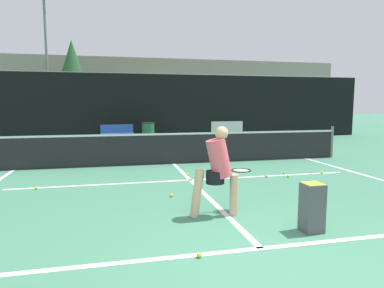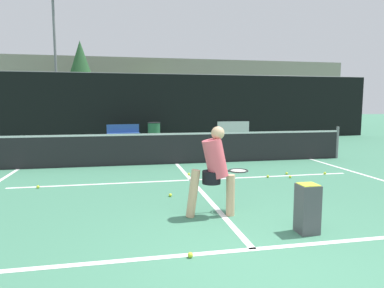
# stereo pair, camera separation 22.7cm
# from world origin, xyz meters

# --- Properties ---
(ground_plane) EXTENTS (100.00, 100.00, 0.00)m
(ground_plane) POSITION_xyz_m (0.00, 0.00, 0.00)
(ground_plane) COLOR #427F60
(court_baseline_near) EXTENTS (11.00, 0.10, 0.01)m
(court_baseline_near) POSITION_xyz_m (0.00, 0.40, 0.00)
(court_baseline_near) COLOR white
(court_baseline_near) RESTS_ON ground
(court_service_line) EXTENTS (8.25, 0.10, 0.01)m
(court_service_line) POSITION_xyz_m (0.00, 4.43, 0.00)
(court_service_line) COLOR white
(court_service_line) RESTS_ON ground
(court_center_mark) EXTENTS (0.10, 6.36, 0.01)m
(court_center_mark) POSITION_xyz_m (0.00, 3.58, 0.00)
(court_center_mark) COLOR white
(court_center_mark) RESTS_ON ground
(court_sideline_right) EXTENTS (0.10, 7.36, 0.01)m
(court_sideline_right) POSITION_xyz_m (4.51, 3.58, 0.00)
(court_sideline_right) COLOR white
(court_sideline_right) RESTS_ON ground
(net) EXTENTS (11.09, 0.09, 1.07)m
(net) POSITION_xyz_m (0.00, 6.76, 0.51)
(net) COLOR slate
(net) RESTS_ON ground
(fence_back) EXTENTS (24.00, 0.06, 3.35)m
(fence_back) POSITION_xyz_m (0.00, 14.03, 1.67)
(fence_back) COLOR black
(fence_back) RESTS_ON ground
(player_practicing) EXTENTS (1.13, 0.55, 1.48)m
(player_practicing) POSITION_xyz_m (-0.15, 1.76, 0.80)
(player_practicing) COLOR #DBAD84
(player_practicing) RESTS_ON ground
(tennis_ball_scattered_0) EXTENTS (0.07, 0.07, 0.07)m
(tennis_ball_scattered_0) POSITION_xyz_m (2.57, 4.58, 0.03)
(tennis_ball_scattered_0) COLOR #D1E033
(tennis_ball_scattered_0) RESTS_ON ground
(tennis_ball_scattered_1) EXTENTS (0.07, 0.07, 0.07)m
(tennis_ball_scattered_1) POSITION_xyz_m (-0.69, 3.06, 0.03)
(tennis_ball_scattered_1) COLOR #D1E033
(tennis_ball_scattered_1) RESTS_ON ground
(tennis_ball_scattered_2) EXTENTS (0.07, 0.07, 0.07)m
(tennis_ball_scattered_2) POSITION_xyz_m (0.33, 3.87, 0.03)
(tennis_ball_scattered_2) COLOR #D1E033
(tennis_ball_scattered_2) RESTS_ON ground
(tennis_ball_scattered_3) EXTENTS (0.07, 0.07, 0.07)m
(tennis_ball_scattered_3) POSITION_xyz_m (1.93, 4.32, 0.03)
(tennis_ball_scattered_3) COLOR #D1E033
(tennis_ball_scattered_3) RESTS_ON ground
(tennis_ball_scattered_4) EXTENTS (0.07, 0.07, 0.07)m
(tennis_ball_scattered_4) POSITION_xyz_m (-0.83, 0.33, 0.03)
(tennis_ball_scattered_4) COLOR #D1E033
(tennis_ball_scattered_4) RESTS_ON ground
(tennis_ball_scattered_5) EXTENTS (0.07, 0.07, 0.07)m
(tennis_ball_scattered_5) POSITION_xyz_m (2.46, 4.17, 0.03)
(tennis_ball_scattered_5) COLOR #D1E033
(tennis_ball_scattered_5) RESTS_ON ground
(tennis_ball_scattered_6) EXTENTS (0.07, 0.07, 0.07)m
(tennis_ball_scattered_6) POSITION_xyz_m (3.56, 4.40, 0.03)
(tennis_ball_scattered_6) COLOR #D1E033
(tennis_ball_scattered_6) RESTS_ON ground
(tennis_ball_scattered_7) EXTENTS (0.07, 0.07, 0.07)m
(tennis_ball_scattered_7) POSITION_xyz_m (-3.43, 4.30, 0.03)
(tennis_ball_scattered_7) COLOR #D1E033
(tennis_ball_scattered_7) RESTS_ON ground
(tennis_ball_scattered_8) EXTENTS (0.07, 0.07, 0.07)m
(tennis_ball_scattered_8) POSITION_xyz_m (0.05, 4.99, 0.03)
(tennis_ball_scattered_8) COLOR #D1E033
(tennis_ball_scattered_8) RESTS_ON ground
(ball_hopper) EXTENTS (0.28, 0.28, 0.71)m
(ball_hopper) POSITION_xyz_m (0.96, 0.79, 0.37)
(ball_hopper) COLOR #4C4C51
(ball_hopper) RESTS_ON ground
(courtside_bench) EXTENTS (1.55, 0.53, 0.86)m
(courtside_bench) POSITION_xyz_m (-1.58, 12.93, 0.46)
(courtside_bench) COLOR #2D519E
(courtside_bench) RESTS_ON ground
(trash_bin) EXTENTS (0.62, 0.62, 0.94)m
(trash_bin) POSITION_xyz_m (-0.12, 13.10, 0.47)
(trash_bin) COLOR #28603D
(trash_bin) RESTS_ON ground
(parked_car) EXTENTS (1.76, 4.28, 1.49)m
(parked_car) POSITION_xyz_m (4.21, 16.02, 0.63)
(parked_car) COLOR silver
(parked_car) RESTS_ON ground
(floodlight_mast) EXTENTS (1.10, 0.24, 8.79)m
(floodlight_mast) POSITION_xyz_m (-5.76, 20.27, 5.56)
(floodlight_mast) COLOR slate
(floodlight_mast) RESTS_ON ground
(tree_west) EXTENTS (3.53, 3.53, 4.01)m
(tree_west) POSITION_xyz_m (0.45, 22.65, 3.51)
(tree_west) COLOR brown
(tree_west) RESTS_ON ground
(tree_mid) EXTENTS (2.81, 2.81, 3.35)m
(tree_mid) POSITION_xyz_m (-7.02, 21.78, 2.86)
(tree_mid) COLOR brown
(tree_mid) RESTS_ON ground
(tree_east) EXTENTS (2.30, 2.30, 6.12)m
(tree_east) POSITION_xyz_m (-4.36, 21.50, 4.30)
(tree_east) COLOR brown
(tree_east) RESTS_ON ground
(building_far) EXTENTS (36.00, 2.40, 5.54)m
(building_far) POSITION_xyz_m (0.00, 26.11, 2.77)
(building_far) COLOR gray
(building_far) RESTS_ON ground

